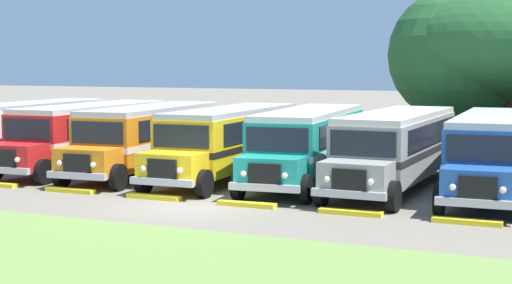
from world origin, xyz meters
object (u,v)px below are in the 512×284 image
(broad_shade_tree, at_px, (512,45))
(parked_bus_slot_6, at_px, (494,150))
(parked_bus_slot_4, at_px, (308,141))
(parked_bus_slot_0, at_px, (30,129))
(parked_bus_slot_2, at_px, (151,135))
(parked_bus_slot_3, at_px, (230,139))
(parked_bus_slot_1, at_px, (90,132))
(parked_bus_slot_5, at_px, (396,145))

(broad_shade_tree, bearing_deg, parked_bus_slot_6, -87.36)
(parked_bus_slot_4, bearing_deg, parked_bus_slot_6, 83.66)
(parked_bus_slot_0, xyz_separation_m, parked_bus_slot_2, (6.95, -0.57, 0.00))
(parked_bus_slot_0, height_order, parked_bus_slot_6, same)
(parked_bus_slot_2, xyz_separation_m, parked_bus_slot_6, (14.15, 0.07, 0.00))
(parked_bus_slot_0, distance_m, broad_shade_tree, 23.53)
(parked_bus_slot_3, xyz_separation_m, parked_bus_slot_6, (10.38, 0.12, 0.00))
(parked_bus_slot_0, xyz_separation_m, broad_shade_tree, (20.58, 10.69, 3.99))
(parked_bus_slot_2, height_order, parked_bus_slot_4, same)
(parked_bus_slot_1, xyz_separation_m, parked_bus_slot_2, (3.23, -0.12, 0.00))
(parked_bus_slot_1, distance_m, parked_bus_slot_2, 3.24)
(parked_bus_slot_1, bearing_deg, parked_bus_slot_6, 88.51)
(parked_bus_slot_2, bearing_deg, broad_shade_tree, 125.92)
(parked_bus_slot_0, height_order, broad_shade_tree, broad_shade_tree)
(parked_bus_slot_2, relative_size, parked_bus_slot_6, 1.00)
(parked_bus_slot_4, distance_m, parked_bus_slot_5, 3.54)
(parked_bus_slot_1, height_order, parked_bus_slot_2, same)
(parked_bus_slot_3, relative_size, parked_bus_slot_5, 1.00)
(parked_bus_slot_6, bearing_deg, parked_bus_slot_5, -92.17)
(parked_bus_slot_4, distance_m, broad_shade_tree, 13.46)
(parked_bus_slot_4, height_order, parked_bus_slot_5, same)
(parked_bus_slot_5, distance_m, parked_bus_slot_6, 3.53)
(parked_bus_slot_4, xyz_separation_m, parked_bus_slot_5, (3.54, -0.13, 0.00))
(parked_bus_slot_6, bearing_deg, parked_bus_slot_3, -91.35)
(parked_bus_slot_6, xyz_separation_m, broad_shade_tree, (-0.52, 11.19, 3.99))
(parked_bus_slot_2, distance_m, parked_bus_slot_4, 7.08)
(parked_bus_slot_2, xyz_separation_m, broad_shade_tree, (13.63, 11.26, 3.99))
(parked_bus_slot_0, height_order, parked_bus_slot_3, same)
(parked_bus_slot_0, relative_size, parked_bus_slot_1, 1.00)
(parked_bus_slot_1, relative_size, parked_bus_slot_6, 1.00)
(parked_bus_slot_2, relative_size, parked_bus_slot_3, 1.00)
(parked_bus_slot_2, bearing_deg, parked_bus_slot_5, 86.77)
(parked_bus_slot_0, xyz_separation_m, parked_bus_slot_1, (3.72, -0.45, 0.00))
(parked_bus_slot_1, xyz_separation_m, parked_bus_slot_5, (13.85, -0.05, 0.00))
(parked_bus_slot_3, distance_m, parked_bus_slot_6, 10.38)
(parked_bus_slot_2, bearing_deg, parked_bus_slot_6, 86.63)
(parked_bus_slot_2, relative_size, parked_bus_slot_4, 1.00)
(parked_bus_slot_0, relative_size, parked_bus_slot_2, 1.00)
(parked_bus_slot_0, relative_size, parked_bus_slot_3, 1.00)
(parked_bus_slot_3, xyz_separation_m, broad_shade_tree, (9.86, 11.31, 3.99))
(broad_shade_tree, bearing_deg, parked_bus_slot_5, -105.08)
(parked_bus_slot_3, bearing_deg, parked_bus_slot_2, -92.43)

